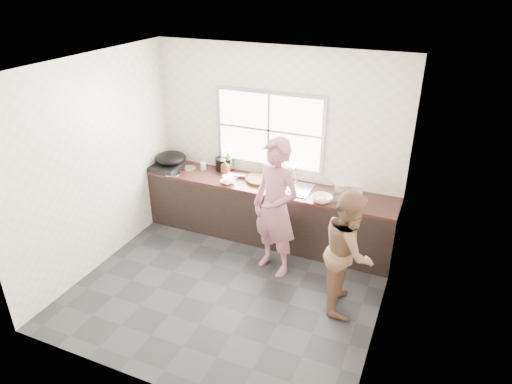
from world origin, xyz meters
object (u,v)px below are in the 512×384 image
at_px(bottle_green, 228,160).
at_px(bottle_brown_tall, 225,167).
at_px(bowl_mince, 228,182).
at_px(wok, 171,158).
at_px(pot_lid_left, 172,173).
at_px(plate_food, 230,176).
at_px(bowl_crabs, 322,199).
at_px(dish_rack, 347,192).
at_px(person_side, 348,251).
at_px(burner, 165,167).
at_px(black_pot, 224,164).
at_px(glass_jar, 203,166).
at_px(bowl_held, 291,194).
at_px(woman, 276,212).
at_px(cutting_board, 261,179).
at_px(bottle_brown_short, 228,167).
at_px(pot_lid_right, 188,168).

height_order(bottle_green, bottle_brown_tall, bottle_green).
bearing_deg(bowl_mince, wok, 169.68).
bearing_deg(pot_lid_left, plate_food, 15.65).
distance_m(bowl_crabs, pot_lid_left, 2.26).
bearing_deg(dish_rack, person_side, -93.82).
relative_size(plate_food, burner, 0.54).
height_order(bowl_mince, dish_rack, dish_rack).
bearing_deg(black_pot, plate_food, -45.78).
distance_m(plate_food, bottle_green, 0.29).
xyz_separation_m(black_pot, wok, (-0.78, -0.23, 0.06)).
distance_m(glass_jar, pot_lid_left, 0.47).
xyz_separation_m(bowl_held, bottle_brown_tall, (-1.12, 0.30, 0.07)).
bearing_deg(bowl_crabs, plate_food, 170.75).
bearing_deg(woman, cutting_board, 144.20).
bearing_deg(bowl_held, person_side, -39.76).
bearing_deg(bottle_brown_short, bottle_green, 102.11).
height_order(plate_food, burner, burner).
bearing_deg(person_side, bowl_crabs, 21.82).
height_order(woman, wok, woman).
xyz_separation_m(person_side, black_pot, (-2.18, 1.25, 0.22)).
relative_size(bowl_held, black_pot, 0.68).
relative_size(plate_food, wok, 0.49).
height_order(bowl_mince, bottle_green, bottle_green).
xyz_separation_m(burner, pot_lid_left, (0.19, -0.12, -0.03)).
bearing_deg(bowl_held, bowl_mince, 179.11).
xyz_separation_m(person_side, bowl_crabs, (-0.54, 0.81, 0.16)).
bearing_deg(woman, bottle_green, 160.45).
relative_size(bottle_green, dish_rack, 0.94).
height_order(cutting_board, dish_rack, dish_rack).
xyz_separation_m(cutting_board, bottle_brown_tall, (-0.57, 0.02, 0.08)).
distance_m(bowl_held, bottle_green, 1.23).
relative_size(cutting_board, pot_lid_left, 1.86).
bearing_deg(cutting_board, black_pot, 166.97).
bearing_deg(cutting_board, bottle_green, 165.42).
distance_m(person_side, bottle_brown_short, 2.43).
bearing_deg(cutting_board, pot_lid_right, -178.40).
distance_m(cutting_board, bottle_brown_tall, 0.58).
xyz_separation_m(bowl_mince, bottle_green, (-0.20, 0.43, 0.14)).
distance_m(bowl_crabs, bottle_brown_tall, 1.57).
relative_size(cutting_board, black_pot, 1.72).
relative_size(dish_rack, pot_lid_left, 1.50).
distance_m(bottle_brown_tall, pot_lid_right, 0.61).
distance_m(plate_food, glass_jar, 0.50).
relative_size(burner, pot_lid_left, 1.81).
bearing_deg(bottle_brown_short, person_side, -29.96).
bearing_deg(bottle_brown_short, black_pot, 154.91).
bearing_deg(bowl_crabs, bowl_held, 180.00).
distance_m(cutting_board, bottle_brown_short, 0.59).
xyz_separation_m(bottle_brown_tall, pot_lid_left, (-0.72, -0.30, -0.10)).
distance_m(woman, black_pot, 1.50).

